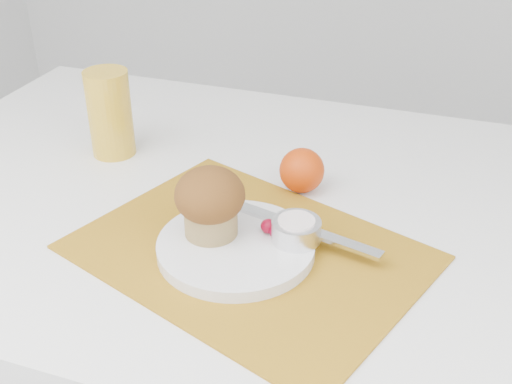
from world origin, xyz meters
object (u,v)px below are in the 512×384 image
(orange, at_px, (302,170))
(muffin, at_px, (210,201))
(table, at_px, (250,374))
(plate, at_px, (236,247))
(juice_glass, at_px, (110,113))

(orange, bearing_deg, muffin, -112.34)
(table, distance_m, plate, 0.41)
(orange, bearing_deg, plate, -100.81)
(orange, height_order, muffin, muffin)
(table, height_order, juice_glass, juice_glass)
(orange, distance_m, muffin, 0.20)
(orange, relative_size, juice_glass, 0.47)
(table, height_order, muffin, muffin)
(juice_glass, xyz_separation_m, muffin, (0.26, -0.20, -0.00))
(table, xyz_separation_m, plate, (0.03, -0.14, 0.39))
(orange, xyz_separation_m, juice_glass, (-0.33, 0.02, 0.04))
(table, height_order, orange, orange)
(table, height_order, plate, plate)
(plate, xyz_separation_m, orange, (0.04, 0.19, 0.02))
(table, bearing_deg, muffin, -91.58)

